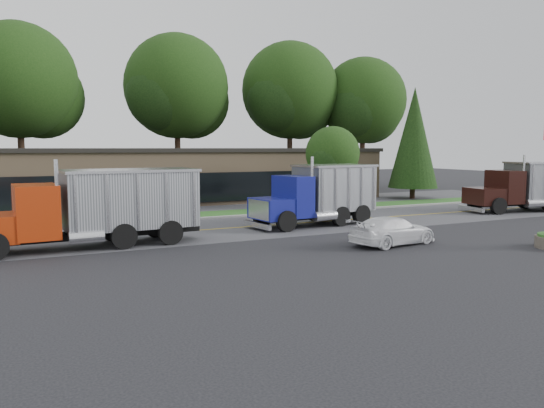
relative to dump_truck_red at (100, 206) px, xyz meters
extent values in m
plane|color=#2D2D32|center=(7.33, -6.52, -1.81)|extent=(140.00, 140.00, 0.00)
cube|color=slate|center=(7.33, 2.48, -1.81)|extent=(60.00, 8.00, 0.02)
cube|color=gold|center=(7.33, 2.48, -1.81)|extent=(60.00, 0.12, 0.01)
cube|color=#9E9E99|center=(7.33, 6.68, -1.81)|extent=(60.00, 0.30, 0.12)
cube|color=#204E1A|center=(7.33, 8.48, -1.81)|extent=(60.00, 3.40, 0.03)
cube|color=slate|center=(7.33, 13.48, -1.81)|extent=(60.00, 7.00, 0.02)
cube|color=#9C7E60|center=(9.33, 19.48, 0.19)|extent=(32.00, 12.00, 4.00)
cylinder|color=#382619|center=(-2.67, 27.48, 0.92)|extent=(0.56, 0.56, 5.46)
sphere|color=#16330E|center=(-2.67, 27.48, 8.32)|extent=(9.98, 9.98, 9.98)
sphere|color=#16330E|center=(-0.80, 28.73, 7.08)|extent=(7.48, 7.48, 7.48)
cylinder|color=#382619|center=(11.33, 27.48, 0.97)|extent=(0.56, 0.56, 5.55)
sphere|color=#16330E|center=(11.33, 27.48, 8.50)|extent=(10.16, 10.16, 10.16)
sphere|color=#16330E|center=(13.23, 28.75, 7.23)|extent=(7.62, 7.62, 7.62)
sphere|color=black|center=(9.74, 26.53, 7.55)|extent=(6.98, 6.98, 6.98)
cylinder|color=#382619|center=(23.33, 26.48, 0.98)|extent=(0.56, 0.56, 5.59)
sphere|color=#16330E|center=(23.33, 26.48, 8.56)|extent=(10.21, 10.21, 10.21)
sphere|color=#16330E|center=(25.24, 27.76, 7.28)|extent=(7.66, 7.66, 7.66)
sphere|color=black|center=(21.73, 25.53, 7.60)|extent=(7.02, 7.02, 7.02)
cylinder|color=#382619|center=(31.33, 24.48, 0.74)|extent=(0.56, 0.56, 5.10)
sphere|color=#16330E|center=(31.33, 24.48, 7.66)|extent=(9.32, 9.32, 9.32)
sphere|color=#16330E|center=(33.08, 25.65, 6.49)|extent=(6.99, 6.99, 6.99)
sphere|color=black|center=(29.87, 23.61, 6.78)|extent=(6.41, 6.41, 6.41)
cylinder|color=#382619|center=(27.33, 11.48, -1.31)|extent=(0.44, 0.44, 1.00)
cone|color=black|center=(27.33, 11.48, 3.37)|extent=(4.15, 4.15, 8.49)
cylinder|color=#382619|center=(17.33, 8.48, -0.75)|extent=(0.56, 0.56, 2.12)
sphere|color=#16330E|center=(17.33, 8.48, 2.13)|extent=(3.88, 3.88, 3.88)
sphere|color=#16330E|center=(18.06, 8.97, 1.64)|extent=(2.91, 2.91, 2.91)
sphere|color=black|center=(16.72, 8.12, 1.77)|extent=(2.67, 2.67, 2.67)
cube|color=black|center=(-0.29, -0.02, -1.24)|extent=(9.51, 1.58, 0.28)
cube|color=#AC2D0C|center=(-2.55, -0.16, -0.09)|extent=(1.79, 2.50, 2.20)
cube|color=black|center=(-3.27, -0.20, 0.31)|extent=(0.19, 2.10, 0.90)
cube|color=silver|center=(1.36, 0.08, 0.21)|extent=(5.80, 2.84, 2.50)
cube|color=silver|center=(1.36, 0.08, 1.51)|extent=(5.96, 3.00, 0.12)
cylinder|color=black|center=(1.70, 1.26, -1.24)|extent=(1.12, 0.42, 1.10)
cylinder|color=black|center=(1.84, -1.04, -1.24)|extent=(1.12, 0.42, 1.10)
cube|color=black|center=(11.93, 1.51, -1.24)|extent=(7.08, 1.88, 0.28)
cube|color=navy|center=(8.91, 1.12, -0.69)|extent=(1.96, 2.49, 1.10)
cube|color=navy|center=(10.27, 1.30, -0.09)|extent=(1.51, 2.54, 2.20)
cube|color=black|center=(9.74, 1.23, 0.31)|extent=(0.33, 2.09, 0.90)
cube|color=silver|center=(13.14, 1.66, 0.21)|extent=(4.47, 3.01, 2.50)
cube|color=silver|center=(13.14, 1.66, 1.51)|extent=(4.64, 3.18, 0.12)
cylinder|color=black|center=(8.91, 2.28, -1.24)|extent=(1.14, 0.49, 1.10)
cylinder|color=black|center=(9.20, 0.00, -1.24)|extent=(1.14, 0.49, 1.10)
cylinder|color=black|center=(13.30, 2.84, -1.24)|extent=(1.14, 0.49, 1.10)
cylinder|color=black|center=(13.59, 0.56, -1.24)|extent=(1.14, 0.49, 1.10)
cube|color=black|center=(28.35, 0.97, -1.24)|extent=(8.07, 2.22, 0.28)
cube|color=black|center=(24.91, 1.51, -0.69)|extent=(2.25, 2.57, 1.10)
cube|color=black|center=(26.46, 1.27, -0.09)|extent=(1.75, 2.59, 2.20)
cube|color=black|center=(25.85, 1.36, 0.31)|extent=(0.38, 2.08, 0.90)
cube|color=silver|center=(29.73, 0.76, 0.21)|extent=(5.12, 3.21, 2.50)
cylinder|color=black|center=(25.26, 2.62, -1.24)|extent=(1.14, 0.51, 1.10)
cylinder|color=black|center=(24.90, 0.35, -1.24)|extent=(1.14, 0.51, 1.10)
cylinder|color=black|center=(30.25, 1.84, -1.24)|extent=(1.14, 0.51, 1.10)
imported|color=white|center=(11.88, -5.20, -1.18)|extent=(4.55, 2.37, 1.26)
camera|label=1|loc=(-3.24, -23.97, 2.51)|focal=35.00mm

